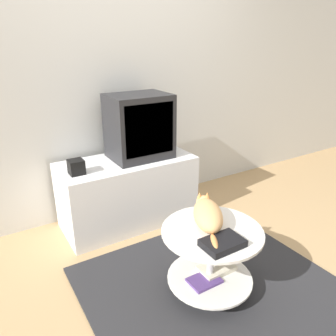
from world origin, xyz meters
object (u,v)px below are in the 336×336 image
Objects in this scene: speaker at (76,167)px; dvd_box at (223,243)px; tv at (139,126)px; cat at (208,214)px.

dvd_box is (0.45, -1.20, -0.15)m from speaker.
tv is 1.36m from dvd_box.
speaker is at bearing 58.09° from cat.
tv reaches higher than speaker.
tv is at bearing 25.62° from cat.
dvd_box is (-0.15, -1.30, -0.37)m from tv.
tv is 4.83× the size of speaker.
dvd_box is at bearing -96.48° from tv.
speaker is (-0.60, -0.10, -0.22)m from tv.
speaker is 1.11m from cat.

